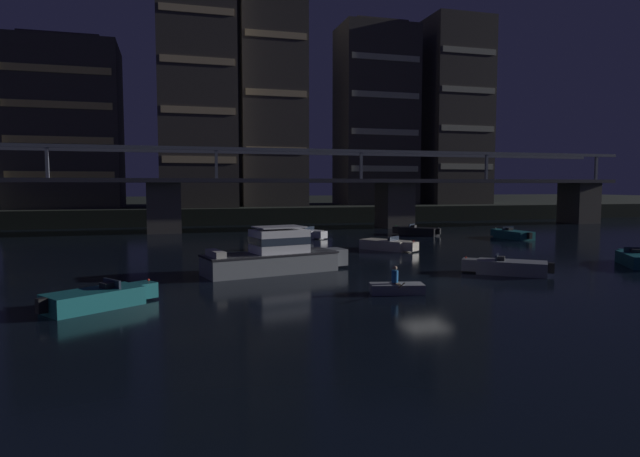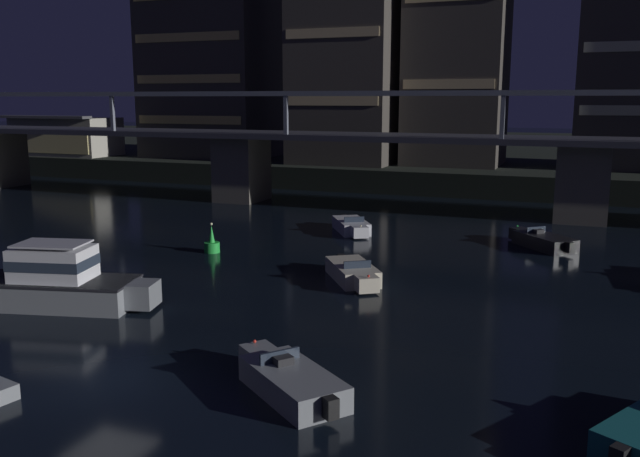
{
  "view_description": "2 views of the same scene",
  "coord_description": "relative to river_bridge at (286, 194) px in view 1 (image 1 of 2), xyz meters",
  "views": [
    {
      "loc": [
        -13.45,
        -26.32,
        5.3
      ],
      "look_at": [
        -1.35,
        16.49,
        1.68
      ],
      "focal_mm": 30.21,
      "sensor_mm": 36.0,
      "label": 1
    },
    {
      "loc": [
        13.76,
        -16.48,
        8.81
      ],
      "look_at": [
        0.77,
        17.06,
        1.89
      ],
      "focal_mm": 38.02,
      "sensor_mm": 36.0,
      "label": 2
    }
  ],
  "objects": [
    {
      "name": "ground_plane",
      "position": [
        0.0,
        -35.96,
        -4.24
      ],
      "size": [
        400.0,
        400.0,
        0.0
      ],
      "primitive_type": "plane",
      "color": "black"
    },
    {
      "name": "far_riverbank",
      "position": [
        0.0,
        48.01,
        -3.14
      ],
      "size": [
        240.0,
        80.0,
        2.2
      ],
      "primitive_type": "cube",
      "color": "black",
      "rests_on": "ground"
    },
    {
      "name": "river_bridge",
      "position": [
        0.0,
        0.0,
        0.0
      ],
      "size": [
        89.29,
        6.4,
        9.38
      ],
      "color": "#605B51",
      "rests_on": "ground"
    },
    {
      "name": "tower_west_low",
      "position": [
        -26.32,
        17.01,
        8.95
      ],
      "size": [
        13.81,
        10.86,
        22.29
      ],
      "color": "#423D38",
      "rests_on": "far_riverbank"
    },
    {
      "name": "tower_west_tall",
      "position": [
        -9.36,
        14.46,
        14.07
      ],
      "size": [
        10.3,
        8.46,
        32.52
      ],
      "color": "#423D38",
      "rests_on": "far_riverbank"
    },
    {
      "name": "tower_central",
      "position": [
        1.46,
        17.39,
        17.96
      ],
      "size": [
        9.4,
        9.37,
        40.31
      ],
      "color": "#423D38",
      "rests_on": "far_riverbank"
    },
    {
      "name": "tower_east_tall",
      "position": [
        18.68,
        18.69,
        12.01
      ],
      "size": [
        11.91,
        8.26,
        28.4
      ],
      "color": "#423D38",
      "rests_on": "far_riverbank"
    },
    {
      "name": "tower_east_low",
      "position": [
        32.15,
        19.23,
        13.03
      ],
      "size": [
        10.05,
        11.39,
        30.44
      ],
      "color": "#423D38",
      "rests_on": "far_riverbank"
    },
    {
      "name": "cabin_cruiser_near_left",
      "position": [
        -7.27,
        -30.46,
        -3.19
      ],
      "size": [
        9.37,
        4.49,
        2.79
      ],
      "color": "gray",
      "rests_on": "ground"
    },
    {
      "name": "speedboat_near_center",
      "position": [
        -0.32,
        -10.2,
        -3.83
      ],
      "size": [
        3.72,
        4.82,
        1.16
      ],
      "color": "silver",
      "rests_on": "ground"
    },
    {
      "name": "speedboat_near_right",
      "position": [
        11.86,
        -10.57,
        -3.83
      ],
      "size": [
        4.26,
        4.51,
        1.16
      ],
      "color": "black",
      "rests_on": "ground"
    },
    {
      "name": "speedboat_mid_left",
      "position": [
        5.94,
        -34.82,
        -3.83
      ],
      "size": [
        4.65,
        4.06,
        1.16
      ],
      "color": "gray",
      "rests_on": "ground"
    },
    {
      "name": "speedboat_mid_center",
      "position": [
        16.21,
        -34.23,
        -3.83
      ],
      "size": [
        3.57,
        4.88,
        1.16
      ],
      "color": "#196066",
      "rests_on": "ground"
    },
    {
      "name": "speedboat_mid_right",
      "position": [
        19.14,
        -16.68,
        -3.83
      ],
      "size": [
        2.16,
        5.23,
        1.16
      ],
      "color": "#196066",
      "rests_on": "ground"
    },
    {
      "name": "speedboat_far_left",
      "position": [
        3.68,
        -21.87,
        -3.83
      ],
      "size": [
        3.87,
        4.76,
        1.16
      ],
      "color": "beige",
      "rests_on": "ground"
    },
    {
      "name": "speedboat_far_right",
      "position": [
        -16.43,
        -37.66,
        -3.83
      ],
      "size": [
        4.76,
        3.86,
        1.16
      ],
      "color": "#196066",
      "rests_on": "ground"
    },
    {
      "name": "channel_buoy",
      "position": [
        -5.99,
        -18.89,
        -3.76
      ],
      "size": [
        0.9,
        0.9,
        1.76
      ],
      "color": "green",
      "rests_on": "ground"
    },
    {
      "name": "dinghy_with_paddler",
      "position": [
        -2.78,
        -38.33,
        -3.96
      ],
      "size": [
        2.78,
        2.6,
        1.36
      ],
      "color": "gray",
      "rests_on": "ground"
    }
  ]
}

